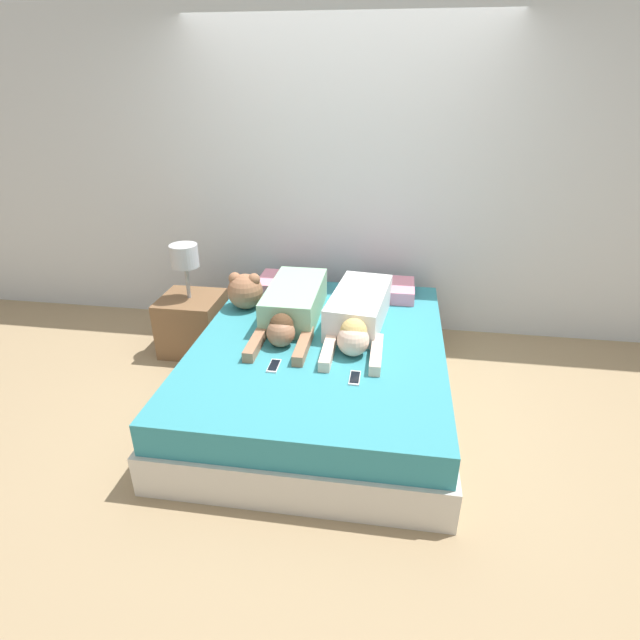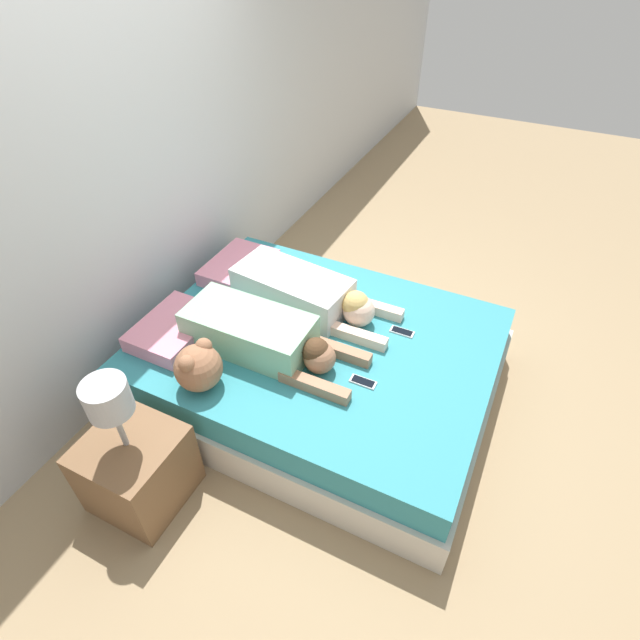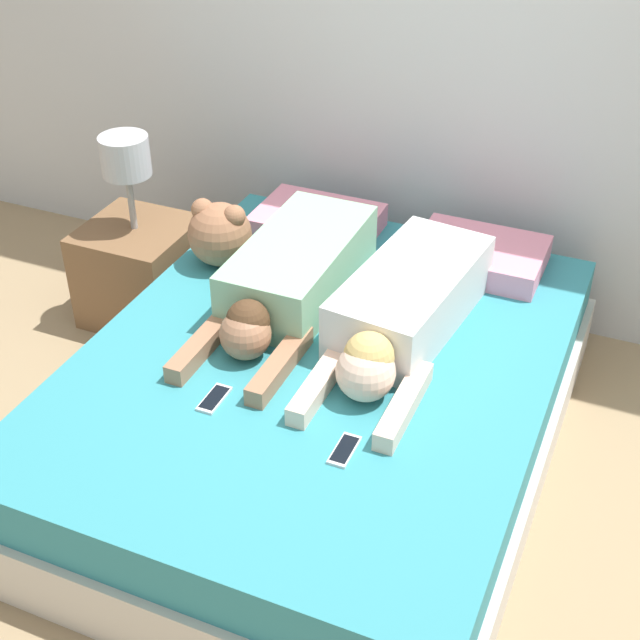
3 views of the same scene
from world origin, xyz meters
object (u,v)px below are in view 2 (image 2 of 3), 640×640
(pillow_head_right, at_px, (239,267))
(bed, at_px, (320,364))
(cell_phone_right, at_px, (402,332))
(nightstand, at_px, (136,465))
(plush_toy, at_px, (198,367))
(pillow_head_left, at_px, (174,328))
(person_left, at_px, (262,335))
(cell_phone_left, at_px, (363,382))
(person_right, at_px, (306,294))

(pillow_head_right, bearing_deg, bed, -114.01)
(cell_phone_right, bearing_deg, nightstand, 145.33)
(pillow_head_right, xyz_separation_m, nightstand, (-1.52, -0.30, -0.24))
(plush_toy, bearing_deg, pillow_head_right, 21.57)
(pillow_head_left, relative_size, plush_toy, 1.88)
(pillow_head_left, bearing_deg, plush_toy, -123.96)
(person_left, distance_m, cell_phone_right, 0.89)
(pillow_head_left, height_order, pillow_head_right, same)
(cell_phone_left, relative_size, plush_toy, 0.54)
(pillow_head_right, distance_m, plush_toy, 1.10)
(pillow_head_right, distance_m, cell_phone_right, 1.29)
(person_right, bearing_deg, pillow_head_right, 77.67)
(pillow_head_right, height_order, plush_toy, plush_toy)
(cell_phone_left, bearing_deg, pillow_head_left, 96.74)
(person_left, bearing_deg, cell_phone_right, -54.14)
(pillow_head_left, xyz_separation_m, pillow_head_right, (0.75, 0.00, 0.00))
(person_left, distance_m, cell_phone_left, 0.67)
(bed, relative_size, cell_phone_left, 14.32)
(pillow_head_right, bearing_deg, person_right, -102.33)
(bed, height_order, person_right, person_right)
(pillow_head_left, bearing_deg, cell_phone_left, -83.26)
(bed, bearing_deg, pillow_head_right, 65.99)
(person_left, relative_size, person_right, 0.98)
(plush_toy, relative_size, nightstand, 0.31)
(pillow_head_right, distance_m, person_right, 0.64)
(pillow_head_right, height_order, cell_phone_left, pillow_head_right)
(bed, bearing_deg, cell_phone_left, -120.62)
(pillow_head_left, relative_size, nightstand, 0.59)
(cell_phone_left, height_order, cell_phone_right, same)
(pillow_head_right, bearing_deg, nightstand, -168.81)
(plush_toy, height_order, nightstand, nightstand)
(bed, height_order, nightstand, nightstand)
(cell_phone_right, bearing_deg, bed, 121.73)
(pillow_head_left, relative_size, cell_phone_left, 3.49)
(pillow_head_left, height_order, person_left, person_left)
(person_right, xyz_separation_m, nightstand, (-1.38, 0.32, -0.30))
(bed, xyz_separation_m, person_right, (0.24, 0.22, 0.35))
(pillow_head_left, xyz_separation_m, person_left, (0.13, -0.57, 0.06))
(bed, xyz_separation_m, pillow_head_left, (-0.37, 0.84, 0.29))
(bed, relative_size, person_right, 1.92)
(pillow_head_left, distance_m, plush_toy, 0.49)
(cell_phone_left, relative_size, cell_phone_right, 1.00)
(bed, distance_m, person_right, 0.47)
(plush_toy, bearing_deg, person_left, -22.26)
(person_left, relative_size, plush_toy, 3.95)
(person_left, xyz_separation_m, person_right, (0.48, -0.06, 0.00))
(pillow_head_left, xyz_separation_m, plush_toy, (-0.27, -0.40, 0.09))
(pillow_head_right, height_order, person_right, person_right)
(cell_phone_right, distance_m, nightstand, 1.74)
(person_right, xyz_separation_m, cell_phone_right, (0.04, -0.66, -0.11))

